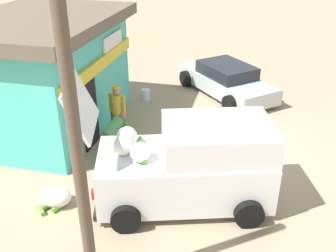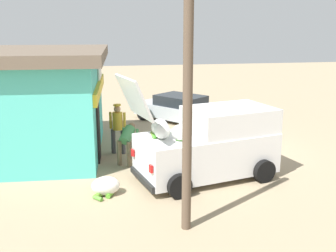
% 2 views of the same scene
% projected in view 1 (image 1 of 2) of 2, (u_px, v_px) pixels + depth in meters
% --- Properties ---
extents(ground_plane, '(60.00, 60.00, 0.00)m').
position_uv_depth(ground_plane, '(239.00, 155.00, 10.89)').
color(ground_plane, '#9E896B').
extents(storefront_bar, '(5.99, 4.55, 3.52)m').
position_uv_depth(storefront_bar, '(45.00, 72.00, 11.73)').
color(storefront_bar, '#4CC6B7').
rests_on(storefront_bar, ground_plane).
extents(delivery_van, '(2.87, 4.60, 3.03)m').
position_uv_depth(delivery_van, '(190.00, 164.00, 8.63)').
color(delivery_van, white).
rests_on(delivery_van, ground_plane).
extents(parked_sedan, '(4.41, 4.04, 1.20)m').
position_uv_depth(parked_sedan, '(226.00, 80.00, 14.64)').
color(parked_sedan, '#B2B7BC').
rests_on(parked_sedan, ground_plane).
extents(vendor_standing, '(0.43, 0.55, 1.71)m').
position_uv_depth(vendor_standing, '(117.00, 109.00, 11.30)').
color(vendor_standing, '#4C4C51').
rests_on(vendor_standing, ground_plane).
extents(customer_bending, '(0.76, 0.71, 1.26)m').
position_uv_depth(customer_bending, '(114.00, 133.00, 10.40)').
color(customer_bending, '#726047').
rests_on(customer_bending, ground_plane).
extents(unloaded_banana_pile, '(0.76, 0.75, 0.48)m').
position_uv_depth(unloaded_banana_pile, '(55.00, 197.00, 8.80)').
color(unloaded_banana_pile, silver).
rests_on(unloaded_banana_pile, ground_plane).
extents(paint_bucket, '(0.32, 0.32, 0.41)m').
position_uv_depth(paint_bucket, '(146.00, 94.00, 14.31)').
color(paint_bucket, silver).
rests_on(paint_bucket, ground_plane).
extents(utility_pole, '(0.20, 0.20, 5.49)m').
position_uv_depth(utility_pole, '(78.00, 159.00, 5.58)').
color(utility_pole, brown).
rests_on(utility_pole, ground_plane).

